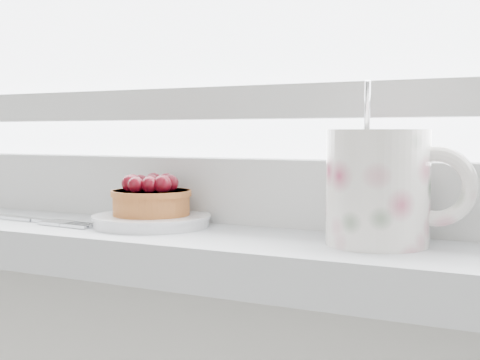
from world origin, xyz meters
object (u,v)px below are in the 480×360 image
Objects in this scene: saucer at (152,221)px; fork at (23,219)px; raspberry_tart at (151,197)px; floral_mug at (382,185)px.

fork is at bearing -169.55° from saucer.
saucer is 0.16m from fork.
saucer is at bearing -106.69° from raspberry_tart.
floral_mug is 0.40m from fork.
saucer is at bearing 179.06° from floral_mug.
saucer is 0.25m from floral_mug.
raspberry_tart reaches higher than fork.
raspberry_tart is 0.38× the size of fork.
fork is (-0.15, -0.03, -0.03)m from raspberry_tart.
fork is (-0.15, -0.03, -0.00)m from saucer.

